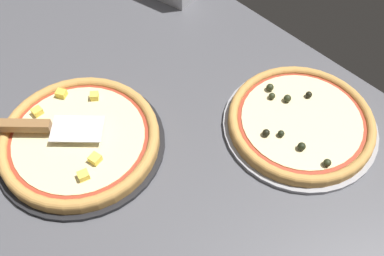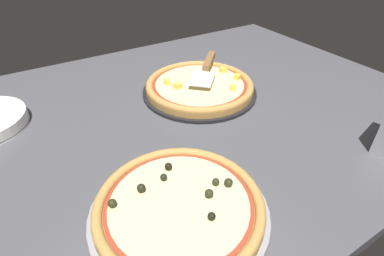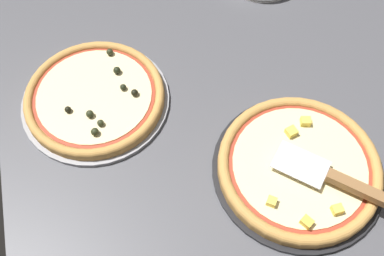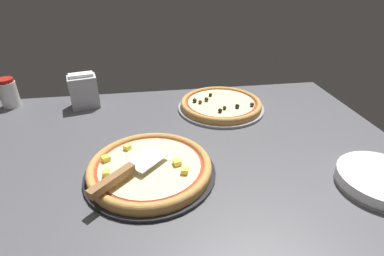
% 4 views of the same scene
% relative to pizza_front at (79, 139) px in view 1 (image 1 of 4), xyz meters
% --- Properties ---
extents(ground_plane, '(1.46, 1.08, 0.04)m').
position_rel_pizza_front_xyz_m(ground_plane, '(0.08, 0.07, -0.04)').
color(ground_plane, '#4C4C51').
extents(pizza_pan_front, '(0.36, 0.36, 0.01)m').
position_rel_pizza_front_xyz_m(pizza_pan_front, '(0.00, -0.00, -0.02)').
color(pizza_pan_front, black).
rests_on(pizza_pan_front, ground_plane).
extents(pizza_front, '(0.34, 0.34, 0.04)m').
position_rel_pizza_front_xyz_m(pizza_front, '(0.00, 0.00, 0.00)').
color(pizza_front, '#C68E47').
rests_on(pizza_front, pizza_pan_front).
extents(pizza_pan_back, '(0.34, 0.34, 0.01)m').
position_rel_pizza_front_xyz_m(pizza_pan_back, '(0.29, 0.38, -0.02)').
color(pizza_pan_back, '#939399').
rests_on(pizza_pan_back, ground_plane).
extents(pizza_back, '(0.32, 0.32, 0.04)m').
position_rel_pizza_front_xyz_m(pizza_back, '(0.29, 0.38, -0.00)').
color(pizza_back, '#C68E47').
rests_on(pizza_back, pizza_pan_back).
extents(serving_spatula, '(0.20, 0.21, 0.02)m').
position_rel_pizza_front_xyz_m(serving_spatula, '(-0.07, -0.06, 0.03)').
color(serving_spatula, silver).
rests_on(serving_spatula, pizza_front).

